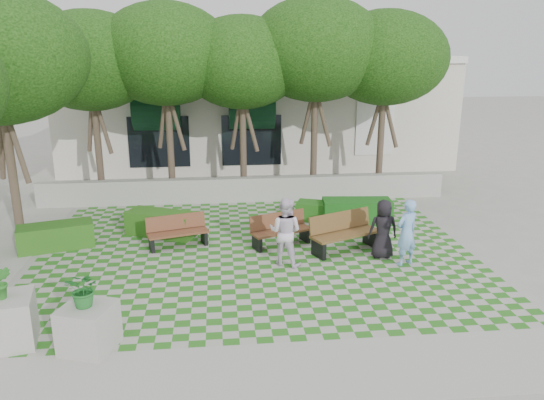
{
  "coord_description": "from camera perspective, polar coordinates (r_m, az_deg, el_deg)",
  "views": [
    {
      "loc": [
        -0.98,
        -12.81,
        5.62
      ],
      "look_at": [
        0.5,
        1.5,
        1.4
      ],
      "focal_mm": 35.0,
      "sensor_mm": 36.0,
      "label": 1
    }
  ],
  "objects": [
    {
      "name": "planter_back",
      "position": [
        11.64,
        -26.62,
        -11.35
      ],
      "size": [
        1.17,
        1.17,
        1.64
      ],
      "rotation": [
        0.0,
        0.0,
        0.21
      ],
      "color": "#9E9B93",
      "rests_on": "ground"
    },
    {
      "name": "planter_front",
      "position": [
        10.84,
        -19.23,
        -11.91
      ],
      "size": [
        1.15,
        1.15,
        1.61
      ],
      "rotation": [
        0.0,
        0.0,
        -0.34
      ],
      "color": "#9E9B93",
      "rests_on": "ground"
    },
    {
      "name": "ground",
      "position": [
        14.02,
        -1.41,
        -7.28
      ],
      "size": [
        90.0,
        90.0,
        0.0
      ],
      "primitive_type": "plane",
      "color": "gray",
      "rests_on": "ground"
    },
    {
      "name": "sidewalk_south",
      "position": [
        9.91,
        0.87,
        -18.15
      ],
      "size": [
        16.0,
        2.0,
        0.01
      ],
      "primitive_type": "cube",
      "color": "#9E9B93",
      "rests_on": "ground"
    },
    {
      "name": "hedge_midright",
      "position": [
        17.61,
        5.6,
        -1.28
      ],
      "size": [
        1.91,
        1.3,
        0.62
      ],
      "primitive_type": "cube",
      "rotation": [
        0.0,
        0.0,
        -0.36
      ],
      "color": "#1C5216",
      "rests_on": "ground"
    },
    {
      "name": "retaining_wall",
      "position": [
        19.73,
        -2.85,
        1.13
      ],
      "size": [
        15.0,
        0.36,
        0.9
      ],
      "primitive_type": "cube",
      "color": "#9E9B93",
      "rests_on": "ground"
    },
    {
      "name": "bench_east",
      "position": [
        15.11,
        7.74,
        -3.54
      ],
      "size": [
        2.15,
        1.46,
        1.08
      ],
      "rotation": [
        0.0,
        0.0,
        0.42
      ],
      "color": "brown",
      "rests_on": "ground"
    },
    {
      "name": "person_dark",
      "position": [
        14.7,
        11.87,
        -3.08
      ],
      "size": [
        0.82,
        0.55,
        1.64
      ],
      "primitive_type": "imported",
      "rotation": [
        0.0,
        0.0,
        3.11
      ],
      "color": "black",
      "rests_on": "ground"
    },
    {
      "name": "hedge_midleft",
      "position": [
        16.57,
        -11.8,
        -2.49
      ],
      "size": [
        2.26,
        1.64,
        0.74
      ],
      "primitive_type": "cube",
      "rotation": [
        0.0,
        0.0,
        -0.43
      ],
      "color": "#235316",
      "rests_on": "ground"
    },
    {
      "name": "hedge_west",
      "position": [
        16.41,
        -22.21,
        -3.63
      ],
      "size": [
        2.19,
        1.37,
        0.72
      ],
      "primitive_type": "cube",
      "rotation": [
        0.0,
        0.0,
        0.29
      ],
      "color": "#225316",
      "rests_on": "ground"
    },
    {
      "name": "person_white",
      "position": [
        13.9,
        1.43,
        -3.43
      ],
      "size": [
        1.11,
        1.02,
        1.84
      ],
      "primitive_type": "imported",
      "rotation": [
        0.0,
        0.0,
        2.68
      ],
      "color": "silver",
      "rests_on": "ground"
    },
    {
      "name": "building",
      "position": [
        27.14,
        -1.86,
        9.77
      ],
      "size": [
        18.0,
        8.92,
        5.15
      ],
      "color": "beige",
      "rests_on": "ground"
    },
    {
      "name": "lawn",
      "position": [
        14.94,
        -1.72,
        -5.73
      ],
      "size": [
        12.0,
        12.0,
        0.0
      ],
      "primitive_type": "plane",
      "color": "#2B721E",
      "rests_on": "ground"
    },
    {
      "name": "hedge_east",
      "position": [
        17.57,
        9.11,
        -1.2
      ],
      "size": [
        2.28,
        1.07,
        0.77
      ],
      "primitive_type": "cube",
      "rotation": [
        0.0,
        0.0,
        -0.09
      ],
      "color": "#144C15",
      "rests_on": "ground"
    },
    {
      "name": "bench_west",
      "position": [
        15.54,
        -10.14,
        -3.4
      ],
      "size": [
        1.82,
        1.04,
        0.91
      ],
      "rotation": [
        0.0,
        0.0,
        0.29
      ],
      "color": "brown",
      "rests_on": "ground"
    },
    {
      "name": "bench_mid",
      "position": [
        15.41,
        0.9,
        -3.26
      ],
      "size": [
        1.87,
        1.2,
        0.93
      ],
      "rotation": [
        0.0,
        0.0,
        0.38
      ],
      "color": "brown",
      "rests_on": "ground"
    },
    {
      "name": "tree_row",
      "position": [
        18.79,
        -8.9,
        14.81
      ],
      "size": [
        17.7,
        13.4,
        7.41
      ],
      "color": "#47382B",
      "rests_on": "ground"
    },
    {
      "name": "person_blue",
      "position": [
        14.33,
        14.28,
        -3.41
      ],
      "size": [
        0.78,
        0.67,
        1.8
      ],
      "primitive_type": "imported",
      "rotation": [
        0.0,
        0.0,
        3.58
      ],
      "color": "#7FAEE8",
      "rests_on": "ground"
    }
  ]
}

